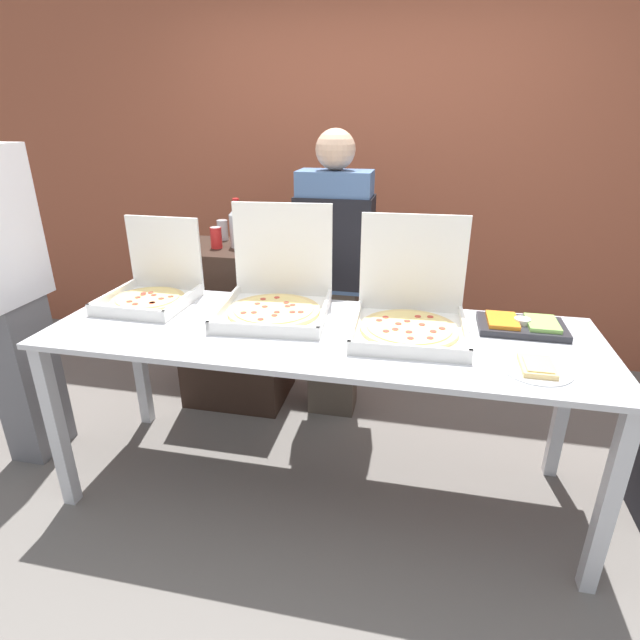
{
  "coord_description": "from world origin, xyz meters",
  "views": [
    {
      "loc": [
        0.42,
        -1.97,
        1.74
      ],
      "look_at": [
        0.0,
        0.0,
        0.91
      ],
      "focal_mm": 28.0,
      "sensor_mm": 36.0,
      "label": 1
    }
  ],
  "objects_px": {
    "pizza_box_near_left": "(410,312)",
    "person_server_vest": "(334,265)",
    "paper_plate_front_center": "(537,368)",
    "soda_bottle": "(237,226)",
    "soda_can_colored": "(216,238)",
    "person_guest_cap": "(5,285)",
    "soda_can_silver": "(223,230)",
    "pizza_box_far_right": "(152,288)",
    "pizza_box_near_right": "(276,295)",
    "veggie_tray": "(522,325)"
  },
  "relations": [
    {
      "from": "soda_can_colored",
      "to": "pizza_box_near_left",
      "type": "bearing_deg",
      "value": -28.35
    },
    {
      "from": "pizza_box_near_left",
      "to": "person_server_vest",
      "type": "distance_m",
      "value": 0.79
    },
    {
      "from": "paper_plate_front_center",
      "to": "pizza_box_far_right",
      "type": "bearing_deg",
      "value": 168.02
    },
    {
      "from": "soda_bottle",
      "to": "person_server_vest",
      "type": "distance_m",
      "value": 0.62
    },
    {
      "from": "pizza_box_near_left",
      "to": "paper_plate_front_center",
      "type": "height_order",
      "value": "pizza_box_near_left"
    },
    {
      "from": "soda_can_silver",
      "to": "pizza_box_near_right",
      "type": "bearing_deg",
      "value": -52.6
    },
    {
      "from": "paper_plate_front_center",
      "to": "veggie_tray",
      "type": "xyz_separation_m",
      "value": [
        0.0,
        0.39,
        0.01
      ]
    },
    {
      "from": "paper_plate_front_center",
      "to": "person_server_vest",
      "type": "relative_size",
      "value": 0.15
    },
    {
      "from": "pizza_box_near_right",
      "to": "soda_can_colored",
      "type": "height_order",
      "value": "pizza_box_near_right"
    },
    {
      "from": "pizza_box_near_left",
      "to": "soda_bottle",
      "type": "distance_m",
      "value": 1.26
    },
    {
      "from": "paper_plate_front_center",
      "to": "person_server_vest",
      "type": "distance_m",
      "value": 1.32
    },
    {
      "from": "pizza_box_far_right",
      "to": "soda_bottle",
      "type": "xyz_separation_m",
      "value": [
        0.24,
        0.59,
        0.2
      ]
    },
    {
      "from": "soda_can_colored",
      "to": "soda_bottle",
      "type": "bearing_deg",
      "value": 24.74
    },
    {
      "from": "soda_can_colored",
      "to": "veggie_tray",
      "type": "bearing_deg",
      "value": -17.7
    },
    {
      "from": "soda_bottle",
      "to": "pizza_box_far_right",
      "type": "bearing_deg",
      "value": -112.45
    },
    {
      "from": "person_server_vest",
      "to": "person_guest_cap",
      "type": "relative_size",
      "value": 0.92
    },
    {
      "from": "soda_can_colored",
      "to": "paper_plate_front_center",
      "type": "bearing_deg",
      "value": -29.04
    },
    {
      "from": "person_server_vest",
      "to": "soda_bottle",
      "type": "bearing_deg",
      "value": -3.4
    },
    {
      "from": "paper_plate_front_center",
      "to": "person_guest_cap",
      "type": "xyz_separation_m",
      "value": [
        -2.45,
        0.18,
        0.09
      ]
    },
    {
      "from": "pizza_box_near_left",
      "to": "person_server_vest",
      "type": "relative_size",
      "value": 0.31
    },
    {
      "from": "veggie_tray",
      "to": "person_guest_cap",
      "type": "xyz_separation_m",
      "value": [
        -2.45,
        -0.21,
        0.08
      ]
    },
    {
      "from": "paper_plate_front_center",
      "to": "person_guest_cap",
      "type": "bearing_deg",
      "value": 175.83
    },
    {
      "from": "person_server_vest",
      "to": "paper_plate_front_center",
      "type": "bearing_deg",
      "value": 135.33
    },
    {
      "from": "veggie_tray",
      "to": "soda_can_colored",
      "type": "xyz_separation_m",
      "value": [
        -1.64,
        0.52,
        0.19
      ]
    },
    {
      "from": "pizza_box_far_right",
      "to": "veggie_tray",
      "type": "distance_m",
      "value": 1.77
    },
    {
      "from": "veggie_tray",
      "to": "soda_can_silver",
      "type": "xyz_separation_m",
      "value": [
        -1.69,
        0.73,
        0.19
      ]
    },
    {
      "from": "veggie_tray",
      "to": "pizza_box_near_right",
      "type": "bearing_deg",
      "value": -179.37
    },
    {
      "from": "pizza_box_near_left",
      "to": "soda_bottle",
      "type": "height_order",
      "value": "pizza_box_near_left"
    },
    {
      "from": "soda_can_colored",
      "to": "person_guest_cap",
      "type": "distance_m",
      "value": 1.09
    },
    {
      "from": "paper_plate_front_center",
      "to": "person_guest_cap",
      "type": "relative_size",
      "value": 0.14
    },
    {
      "from": "pizza_box_near_left",
      "to": "pizza_box_far_right",
      "type": "height_order",
      "value": "pizza_box_near_left"
    },
    {
      "from": "soda_bottle",
      "to": "person_server_vest",
      "type": "relative_size",
      "value": 0.17
    },
    {
      "from": "soda_can_colored",
      "to": "person_server_vest",
      "type": "bearing_deg",
      "value": 1.5
    },
    {
      "from": "soda_can_silver",
      "to": "pizza_box_near_left",
      "type": "bearing_deg",
      "value": -34.63
    },
    {
      "from": "pizza_box_far_right",
      "to": "person_server_vest",
      "type": "bearing_deg",
      "value": 34.47
    },
    {
      "from": "pizza_box_near_right",
      "to": "pizza_box_near_left",
      "type": "xyz_separation_m",
      "value": [
        0.63,
        -0.09,
        -0.0
      ]
    },
    {
      "from": "pizza_box_near_right",
      "to": "soda_bottle",
      "type": "xyz_separation_m",
      "value": [
        -0.41,
        0.59,
        0.19
      ]
    },
    {
      "from": "pizza_box_near_left",
      "to": "soda_can_silver",
      "type": "relative_size",
      "value": 4.14
    },
    {
      "from": "paper_plate_front_center",
      "to": "veggie_tray",
      "type": "height_order",
      "value": "veggie_tray"
    },
    {
      "from": "soda_can_silver",
      "to": "person_guest_cap",
      "type": "relative_size",
      "value": 0.07
    },
    {
      "from": "veggie_tray",
      "to": "person_guest_cap",
      "type": "bearing_deg",
      "value": -175.14
    },
    {
      "from": "pizza_box_near_left",
      "to": "paper_plate_front_center",
      "type": "bearing_deg",
      "value": -32.84
    },
    {
      "from": "soda_bottle",
      "to": "soda_can_colored",
      "type": "relative_size",
      "value": 2.29
    },
    {
      "from": "pizza_box_far_right",
      "to": "soda_bottle",
      "type": "relative_size",
      "value": 1.49
    },
    {
      "from": "paper_plate_front_center",
      "to": "pizza_box_near_right",
      "type": "bearing_deg",
      "value": 161.49
    },
    {
      "from": "soda_bottle",
      "to": "soda_can_colored",
      "type": "distance_m",
      "value": 0.14
    },
    {
      "from": "pizza_box_near_left",
      "to": "person_server_vest",
      "type": "height_order",
      "value": "person_server_vest"
    },
    {
      "from": "pizza_box_far_right",
      "to": "person_guest_cap",
      "type": "relative_size",
      "value": 0.23
    },
    {
      "from": "veggie_tray",
      "to": "person_server_vest",
      "type": "distance_m",
      "value": 1.09
    },
    {
      "from": "soda_bottle",
      "to": "pizza_box_near_right",
      "type": "bearing_deg",
      "value": -55.35
    }
  ]
}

